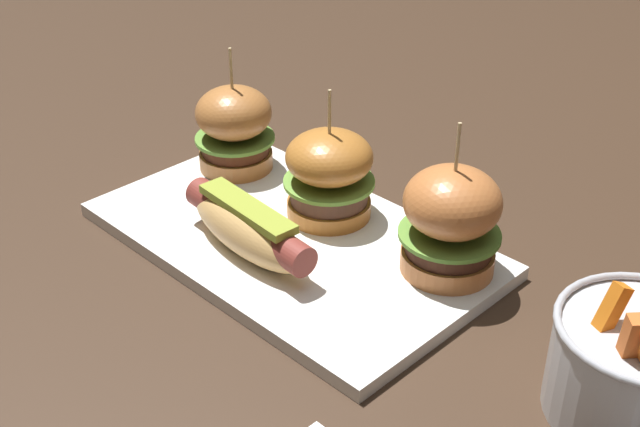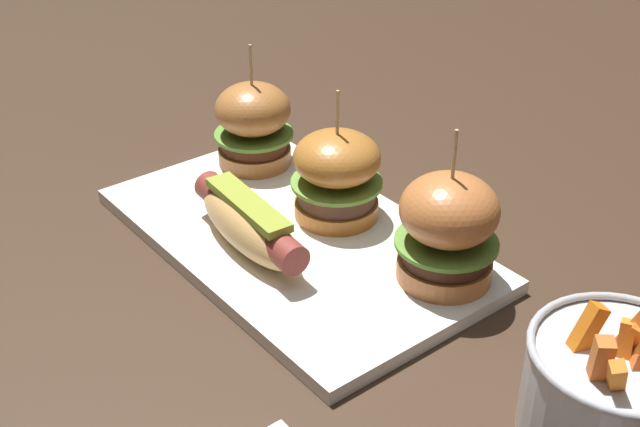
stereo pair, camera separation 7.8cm
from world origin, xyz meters
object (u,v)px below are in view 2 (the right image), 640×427
object	(u,v)px
slider_center	(336,174)
slider_right	(448,228)
fries_bucket	(616,390)
hot_dog	(249,223)
slider_left	(253,124)
platter_main	(295,238)

from	to	relation	value
slider_center	slider_right	bearing A→B (deg)	2.86
slider_right	fries_bucket	xyz separation A→B (m)	(0.20, -0.04, -0.02)
hot_dog	slider_left	world-z (taller)	slider_left
hot_dog	slider_center	bearing A→B (deg)	87.47
platter_main	slider_left	size ratio (longest dim) A/B	2.83
slider_center	platter_main	bearing A→B (deg)	-88.96
hot_dog	fries_bucket	size ratio (longest dim) A/B	1.27
platter_main	slider_right	world-z (taller)	slider_right
slider_center	fries_bucket	bearing A→B (deg)	-4.62
fries_bucket	slider_center	bearing A→B (deg)	175.38
slider_left	slider_center	bearing A→B (deg)	-0.08
hot_dog	slider_right	bearing A→B (deg)	36.19
platter_main	slider_center	bearing A→B (deg)	91.04
platter_main	slider_right	bearing A→B (deg)	22.44
hot_dog	slider_left	size ratio (longest dim) A/B	1.21
hot_dog	platter_main	bearing A→B (deg)	83.76
hot_dog	slider_center	size ratio (longest dim) A/B	1.24
slider_center	fries_bucket	world-z (taller)	slider_center
platter_main	slider_right	size ratio (longest dim) A/B	2.68
slider_center	slider_right	xyz separation A→B (m)	(0.15, 0.01, 0.01)
hot_dog	slider_left	distance (m)	0.17
platter_main	slider_center	size ratio (longest dim) A/B	2.90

